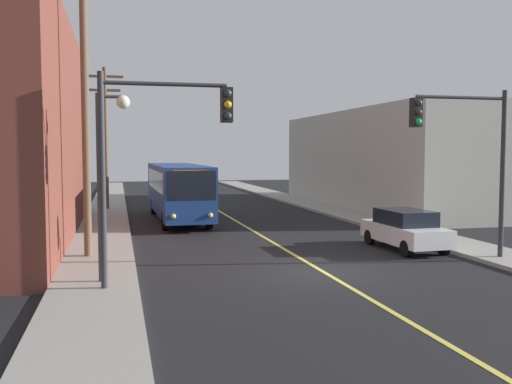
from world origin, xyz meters
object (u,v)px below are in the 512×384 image
at_px(utility_pole_mid, 106,131).
at_px(traffic_signal_right_corner, 466,142).
at_px(utility_pole_near, 85,76).
at_px(street_lamp_left, 107,159).
at_px(parked_car_white, 405,229).
at_px(city_bus, 177,189).
at_px(traffic_signal_left_corner, 158,139).

relative_size(utility_pole_mid, traffic_signal_right_corner, 1.56).
height_order(utility_pole_near, street_lamp_left, utility_pole_near).
bearing_deg(parked_car_white, city_bus, 122.84).
relative_size(city_bus, utility_pole_near, 1.02).
relative_size(utility_pole_near, traffic_signal_left_corner, 2.00).
height_order(utility_pole_mid, traffic_signal_left_corner, utility_pole_mid).
xyz_separation_m(city_bus, traffic_signal_right_corner, (8.60, -15.23, 2.49)).
bearing_deg(utility_pole_near, parked_car_white, -3.42).
bearing_deg(traffic_signal_right_corner, street_lamp_left, -176.99).
relative_size(utility_pole_mid, traffic_signal_left_corner, 1.56).
relative_size(parked_car_white, utility_pole_mid, 0.48).
bearing_deg(traffic_signal_left_corner, utility_pole_near, 113.00).
distance_m(parked_car_white, traffic_signal_right_corner, 4.61).
relative_size(city_bus, utility_pole_mid, 1.30).
distance_m(city_bus, street_lamp_left, 16.39).
bearing_deg(utility_pole_mid, city_bus, -56.55).
relative_size(parked_car_white, traffic_signal_left_corner, 0.74).
distance_m(utility_pole_near, utility_pole_mid, 17.76).
height_order(parked_car_white, traffic_signal_right_corner, traffic_signal_right_corner).
xyz_separation_m(parked_car_white, traffic_signal_left_corner, (-10.13, -4.50, 3.46)).
xyz_separation_m(utility_pole_mid, traffic_signal_right_corner, (12.69, -21.41, -1.02)).
relative_size(city_bus, traffic_signal_right_corner, 2.03).
height_order(utility_pole_mid, traffic_signal_right_corner, utility_pole_mid).
bearing_deg(utility_pole_near, street_lamp_left, -79.47).
distance_m(utility_pole_near, traffic_signal_left_corner, 6.16).
height_order(city_bus, traffic_signal_left_corner, traffic_signal_left_corner).
height_order(utility_pole_near, utility_pole_mid, utility_pole_near).
bearing_deg(street_lamp_left, traffic_signal_left_corner, -32.20).
bearing_deg(street_lamp_left, parked_car_white, 17.36).
xyz_separation_m(parked_car_white, street_lamp_left, (-11.54, -3.61, 2.90)).
height_order(parked_car_white, street_lamp_left, street_lamp_left).
height_order(city_bus, utility_pole_mid, utility_pole_mid).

